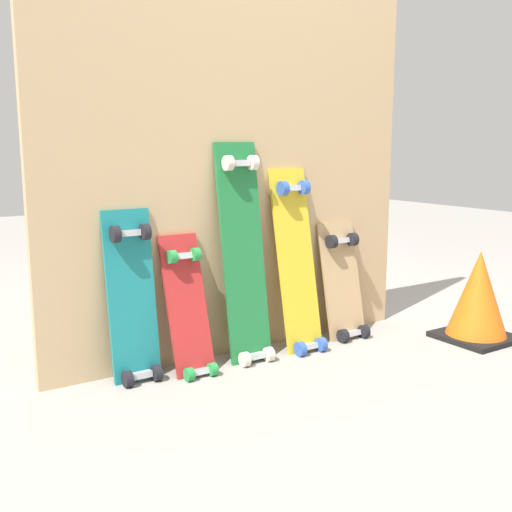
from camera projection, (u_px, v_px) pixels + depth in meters
The scene contains 8 objects.
ground_plane at pixel (247, 353), 2.70m from camera, with size 12.00×12.00×0.00m, color #9E9991.
plywood_wall_panel at pixel (238, 150), 2.60m from camera, with size 1.75×0.04×1.75m, color tan.
skateboard_teal at pixel (133, 304), 2.36m from camera, with size 0.19×0.16×0.72m.
skateboard_red at pixel (189, 314), 2.45m from camera, with size 0.17×0.23×0.62m.
skateboard_green at pixel (244, 261), 2.57m from camera, with size 0.19×0.21×0.97m.
skateboard_yellow at pixel (298, 268), 2.72m from camera, with size 0.18×0.24×0.86m.
skateboard_natural at pixel (343, 287), 2.91m from camera, with size 0.21×0.20×0.61m.
traffic_cone at pixel (478, 296), 2.86m from camera, with size 0.32×0.32×0.42m.
Camera 1 is at (-1.37, -2.19, 0.90)m, focal length 43.39 mm.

